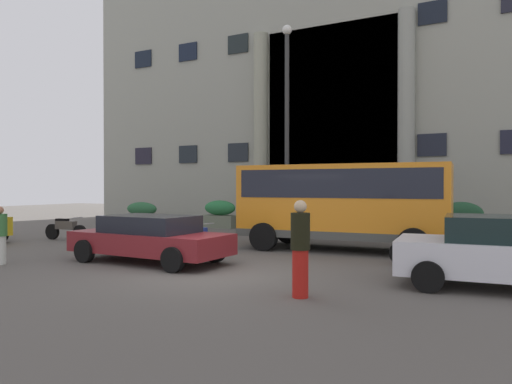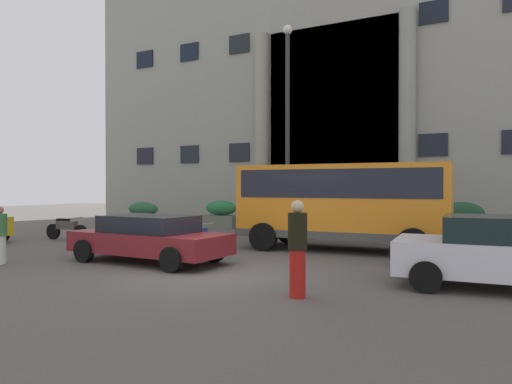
{
  "view_description": "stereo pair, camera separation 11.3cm",
  "coord_description": "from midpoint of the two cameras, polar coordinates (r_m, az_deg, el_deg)",
  "views": [
    {
      "loc": [
        6.26,
        -9.39,
        2.07
      ],
      "look_at": [
        -1.44,
        5.21,
        1.87
      ],
      "focal_mm": 33.41,
      "sensor_mm": 36.0,
      "label": 1
    },
    {
      "loc": [
        6.36,
        -9.33,
        2.07
      ],
      "look_at": [
        -1.44,
        5.21,
        1.87
      ],
      "focal_mm": 33.41,
      "sensor_mm": 36.0,
      "label": 2
    }
  ],
  "objects": [
    {
      "name": "ground_plane",
      "position": [
        11.49,
        -6.17,
        -9.99
      ],
      "size": [
        80.0,
        64.0,
        0.12
      ],
      "primitive_type": "cube",
      "color": "#55504B"
    },
    {
      "name": "office_building_facade",
      "position": [
        28.4,
        14.61,
        14.53
      ],
      "size": [
        33.12,
        9.63,
        17.75
      ],
      "color": "gray",
      "rests_on": "ground_plane"
    },
    {
      "name": "orange_minibus",
      "position": [
        15.6,
        10.18,
        -0.89
      ],
      "size": [
        6.69,
        2.95,
        2.75
      ],
      "rotation": [
        0.0,
        0.0,
        0.07
      ],
      "color": "orange",
      "rests_on": "ground_plane"
    },
    {
      "name": "hedge_planter_far_west",
      "position": [
        26.17,
        -13.64,
        -2.57
      ],
      "size": [
        2.05,
        0.75,
        1.23
      ],
      "color": "#656257",
      "rests_on": "ground_plane"
    },
    {
      "name": "hedge_planter_west",
      "position": [
        23.92,
        -4.48,
        -2.7
      ],
      "size": [
        1.81,
        0.87,
        1.36
      ],
      "color": "#636C58",
      "rests_on": "ground_plane"
    },
    {
      "name": "hedge_planter_entrance_right",
      "position": [
        20.11,
        23.24,
        -3.25
      ],
      "size": [
        1.66,
        0.74,
        1.47
      ],
      "color": "#6E605F",
      "rests_on": "ground_plane"
    },
    {
      "name": "parked_sedan_second",
      "position": [
        10.81,
        27.51,
        -6.38
      ],
      "size": [
        4.31,
        2.34,
        1.47
      ],
      "rotation": [
        0.0,
        0.0,
        0.08
      ],
      "color": "silver",
      "rests_on": "ground_plane"
    },
    {
      "name": "parked_sedan_far",
      "position": [
        13.29,
        -12.84,
        -5.37
      ],
      "size": [
        4.56,
        2.09,
        1.28
      ],
      "rotation": [
        0.0,
        0.0,
        -0.03
      ],
      "color": "maroon",
      "rests_on": "ground_plane"
    },
    {
      "name": "motorcycle_near_kerb",
      "position": [
        12.9,
        19.6,
        -6.51
      ],
      "size": [
        2.07,
        0.62,
        0.89
      ],
      "rotation": [
        0.0,
        0.0,
        -0.17
      ],
      "color": "black",
      "rests_on": "ground_plane"
    },
    {
      "name": "scooter_by_planter",
      "position": [
        15.71,
        -7.45,
        -5.22
      ],
      "size": [
        1.86,
        0.74,
        0.89
      ],
      "rotation": [
        0.0,
        0.0,
        -0.28
      ],
      "color": "black",
      "rests_on": "ground_plane"
    },
    {
      "name": "motorcycle_far_end",
      "position": [
        19.75,
        -22.05,
        -4.05
      ],
      "size": [
        1.95,
        0.55,
        0.89
      ],
      "rotation": [
        0.0,
        0.0,
        0.11
      ],
      "color": "black",
      "rests_on": "ground_plane"
    },
    {
      "name": "pedestrian_woman_dark_dress",
      "position": [
        8.92,
        4.97,
        -6.71
      ],
      "size": [
        0.36,
        0.36,
        1.81
      ],
      "rotation": [
        0.0,
        0.0,
        0.1
      ],
      "color": "#B31B15",
      "rests_on": "ground_plane"
    },
    {
      "name": "pedestrian_woman_with_bag",
      "position": [
        14.35,
        -28.53,
        -4.6
      ],
      "size": [
        0.36,
        0.36,
        1.54
      ],
      "rotation": [
        0.0,
        0.0,
        0.33
      ],
      "color": "silver",
      "rests_on": "ground_plane"
    },
    {
      "name": "lamppost_plaza_centre",
      "position": [
        20.05,
        3.57,
        9.16
      ],
      "size": [
        0.4,
        0.4,
        8.76
      ],
      "color": "#323231",
      "rests_on": "ground_plane"
    }
  ]
}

